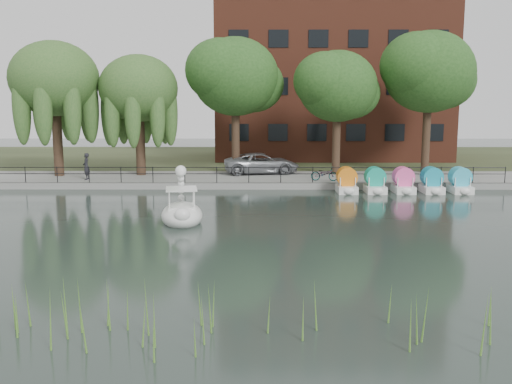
{
  "coord_description": "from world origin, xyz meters",
  "views": [
    {
      "loc": [
        0.63,
        -22.04,
        5.53
      ],
      "look_at": [
        0.5,
        4.0,
        1.3
      ],
      "focal_mm": 40.0,
      "sensor_mm": 36.0,
      "label": 1
    }
  ],
  "objects_px": {
    "minivan": "(261,162)",
    "swan_boat": "(182,211)",
    "pedestrian": "(86,164)",
    "bicycle": "(324,173)"
  },
  "relations": [
    {
      "from": "bicycle",
      "to": "swan_boat",
      "type": "relative_size",
      "value": 0.54
    },
    {
      "from": "minivan",
      "to": "bicycle",
      "type": "distance_m",
      "value": 5.39
    },
    {
      "from": "minivan",
      "to": "bicycle",
      "type": "height_order",
      "value": "minivan"
    },
    {
      "from": "minivan",
      "to": "pedestrian",
      "type": "xyz_separation_m",
      "value": [
        -11.36,
        -3.09,
        0.16
      ]
    },
    {
      "from": "minivan",
      "to": "swan_boat",
      "type": "relative_size",
      "value": 1.87
    },
    {
      "from": "swan_boat",
      "to": "pedestrian",
      "type": "bearing_deg",
      "value": 115.98
    },
    {
      "from": "minivan",
      "to": "pedestrian",
      "type": "bearing_deg",
      "value": 96.7
    },
    {
      "from": "pedestrian",
      "to": "swan_boat",
      "type": "bearing_deg",
      "value": 31.01
    },
    {
      "from": "minivan",
      "to": "swan_boat",
      "type": "distance_m",
      "value": 14.77
    },
    {
      "from": "pedestrian",
      "to": "bicycle",
      "type": "bearing_deg",
      "value": 84.73
    }
  ]
}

